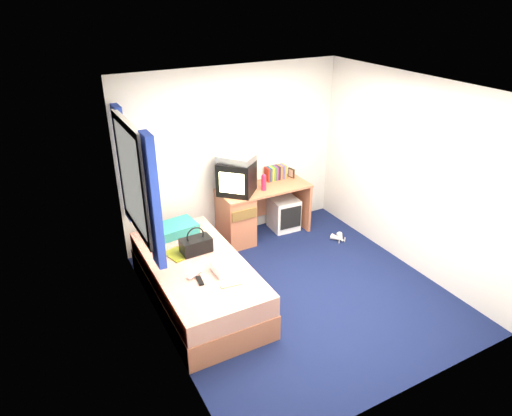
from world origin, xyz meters
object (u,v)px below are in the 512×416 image
bed (198,282)px  storage_cube (284,213)px  pink_water_bottle (264,183)px  desk (246,213)px  magazine (177,254)px  handbag (196,245)px  aerosol_can (252,183)px  pillow (174,229)px  water_bottle (195,272)px  vcr (236,158)px  colour_swatch_fan (231,285)px  picture_frame (291,173)px  towel (227,267)px  remote_control (200,281)px  white_heels (340,238)px  crt_tv (237,177)px

bed → storage_cube: bearing=30.4°
pink_water_bottle → desk: bearing=157.6°
bed → desk: size_ratio=1.54×
magazine → handbag: bearing=-9.8°
aerosol_can → magazine: aerosol_can is taller
pillow → desk: desk is taller
desk → water_bottle: size_ratio=6.50×
vcr → colour_swatch_fan: bearing=-66.8°
pink_water_bottle → aerosol_can: pink_water_bottle is taller
vcr → handbag: size_ratio=1.30×
storage_cube → picture_frame: bearing=33.3°
colour_swatch_fan → picture_frame: bearing=43.6°
vcr → colour_swatch_fan: (-0.87, -1.62, -0.70)m
storage_cube → vcr: (-0.77, -0.01, 1.00)m
desk → storage_cube: size_ratio=2.70×
storage_cube → aerosol_can: (-0.53, 0.02, 0.60)m
pillow → towel: 1.07m
storage_cube → colour_swatch_fan: colour_swatch_fan is taller
picture_frame → bed: bearing=-161.0°
remote_control → pillow: bearing=91.4°
pillow → water_bottle: pillow is taller
desk → magazine: size_ratio=4.64×
aerosol_can → picture_frame: bearing=6.9°
pink_water_bottle → aerosol_can: bearing=135.8°
magazine → water_bottle: size_ratio=1.40×
towel → storage_cube: bearing=41.2°
remote_control → white_heels: remote_control is taller
picture_frame → white_heels: picture_frame is taller
aerosol_can → water_bottle: (-1.37, -1.30, -0.27)m
water_bottle → colour_swatch_fan: (0.26, -0.34, -0.03)m
white_heels → colour_swatch_fan: bearing=-157.0°
handbag → colour_swatch_fan: handbag is taller
vcr → handbag: (-0.94, -0.85, -0.61)m
bed → storage_cube: size_ratio=4.15×
colour_swatch_fan → towel: bearing=73.3°
pillow → desk: bearing=14.8°
crt_tv → remote_control: size_ratio=3.85×
bed → aerosol_can: 1.74m
vcr → water_bottle: 1.83m
remote_control → water_bottle: bearing=97.7°
picture_frame → pink_water_bottle: bearing=-171.8°
bed → crt_tv: (1.01, 1.03, 0.71)m
magazine → water_bottle: 0.48m
pillow → handbag: bearing=-81.4°
pink_water_bottle → colour_swatch_fan: size_ratio=0.95×
desk → aerosol_can: bearing=14.5°
bed → magazine: bearing=122.1°
pillow → desk: size_ratio=0.42×
magazine → water_bottle: (0.03, -0.47, 0.03)m
towel → white_heels: (2.07, 0.65, -0.55)m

